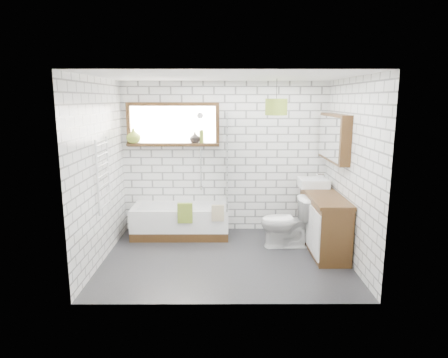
{
  "coord_description": "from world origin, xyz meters",
  "views": [
    {
      "loc": [
        -0.04,
        -5.33,
        2.21
      ],
      "look_at": [
        -0.02,
        0.25,
        1.09
      ],
      "focal_mm": 32.0,
      "sensor_mm": 36.0,
      "label": 1
    }
  ],
  "objects_px": {
    "basin": "(313,183)",
    "pendant": "(276,107)",
    "vanity": "(323,222)",
    "bathtub": "(181,221)",
    "toilet": "(286,222)"
  },
  "relations": [
    {
      "from": "basin",
      "to": "toilet",
      "type": "distance_m",
      "value": 0.81
    },
    {
      "from": "bathtub",
      "to": "pendant",
      "type": "distance_m",
      "value": 2.4
    },
    {
      "from": "vanity",
      "to": "basin",
      "type": "distance_m",
      "value": 0.7
    },
    {
      "from": "basin",
      "to": "pendant",
      "type": "height_order",
      "value": "pendant"
    },
    {
      "from": "bathtub",
      "to": "vanity",
      "type": "relative_size",
      "value": 1.05
    },
    {
      "from": "vanity",
      "to": "pendant",
      "type": "bearing_deg",
      "value": 165.01
    },
    {
      "from": "vanity",
      "to": "basin",
      "type": "relative_size",
      "value": 3.26
    },
    {
      "from": "bathtub",
      "to": "toilet",
      "type": "bearing_deg",
      "value": -16.91
    },
    {
      "from": "bathtub",
      "to": "basin",
      "type": "xyz_separation_m",
      "value": [
        2.13,
        -0.11,
        0.66
      ]
    },
    {
      "from": "basin",
      "to": "toilet",
      "type": "bearing_deg",
      "value": -140.53
    },
    {
      "from": "toilet",
      "to": "pendant",
      "type": "xyz_separation_m",
      "value": [
        -0.18,
        0.09,
        1.71
      ]
    },
    {
      "from": "basin",
      "to": "pendant",
      "type": "distance_m",
      "value": 1.39
    },
    {
      "from": "bathtub",
      "to": "toilet",
      "type": "height_order",
      "value": "toilet"
    },
    {
      "from": "bathtub",
      "to": "vanity",
      "type": "bearing_deg",
      "value": -15.53
    },
    {
      "from": "toilet",
      "to": "basin",
      "type": "bearing_deg",
      "value": 126.18
    }
  ]
}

